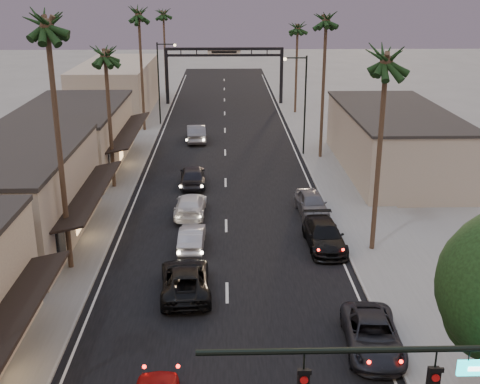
{
  "coord_description": "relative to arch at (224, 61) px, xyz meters",
  "views": [
    {
      "loc": [
        -0.07,
        -8.26,
        14.89
      ],
      "look_at": [
        0.89,
        27.49,
        2.5
      ],
      "focal_mm": 45.0,
      "sensor_mm": 36.0,
      "label": 1
    }
  ],
  "objects": [
    {
      "name": "ground",
      "position": [
        0.0,
        -30.0,
        -5.53
      ],
      "size": [
        200.0,
        200.0,
        0.0
      ],
      "primitive_type": "plane",
      "color": "slate",
      "rests_on": "ground"
    },
    {
      "name": "road",
      "position": [
        0.0,
        -25.0,
        -5.53
      ],
      "size": [
        14.0,
        120.0,
        0.02
      ],
      "primitive_type": "cube",
      "color": "black",
      "rests_on": "ground"
    },
    {
      "name": "sidewalk_left",
      "position": [
        -9.5,
        -18.0,
        -5.47
      ],
      "size": [
        5.0,
        92.0,
        0.12
      ],
      "primitive_type": "cube",
      "color": "slate",
      "rests_on": "ground"
    },
    {
      "name": "sidewalk_right",
      "position": [
        9.5,
        -18.0,
        -5.47
      ],
      "size": [
        5.0,
        92.0,
        0.12
      ],
      "primitive_type": "cube",
      "color": "slate",
      "rests_on": "ground"
    },
    {
      "name": "storefront_mid",
      "position": [
        -13.0,
        -44.0,
        -2.78
      ],
      "size": [
        8.0,
        14.0,
        5.5
      ],
      "primitive_type": "cube",
      "color": "gray",
      "rests_on": "ground"
    },
    {
      "name": "storefront_far",
      "position": [
        -13.0,
        -28.0,
        -3.03
      ],
      "size": [
        8.0,
        16.0,
        5.0
      ],
      "primitive_type": "cube",
      "color": "tan",
      "rests_on": "ground"
    },
    {
      "name": "storefront_dist",
      "position": [
        -13.0,
        -5.0,
        -2.53
      ],
      "size": [
        8.0,
        20.0,
        6.0
      ],
      "primitive_type": "cube",
      "color": "gray",
      "rests_on": "ground"
    },
    {
      "name": "building_right",
      "position": [
        14.0,
        -30.0,
        -3.03
      ],
      "size": [
        8.0,
        18.0,
        5.0
      ],
      "primitive_type": "cube",
      "color": "gray",
      "rests_on": "ground"
    },
    {
      "name": "arch",
      "position": [
        0.0,
        0.0,
        0.0
      ],
      "size": [
        15.2,
        0.4,
        7.27
      ],
      "color": "black",
      "rests_on": "ground"
    },
    {
      "name": "streetlight_right",
      "position": [
        6.92,
        -25.0,
        -0.2
      ],
      "size": [
        2.13,
        0.3,
        9.0
      ],
      "color": "black",
      "rests_on": "ground"
    },
    {
      "name": "streetlight_left",
      "position": [
        -6.92,
        -12.0,
        -0.2
      ],
      "size": [
        2.13,
        0.3,
        9.0
      ],
      "color": "black",
      "rests_on": "ground"
    },
    {
      "name": "palm_lb",
      "position": [
        -8.6,
        -48.0,
        7.85
      ],
      "size": [
        3.2,
        3.2,
        15.2
      ],
      "color": "#38281C",
      "rests_on": "ground"
    },
    {
      "name": "palm_lc",
      "position": [
        -8.6,
        -34.0,
        4.94
      ],
      "size": [
        3.2,
        3.2,
        12.2
      ],
      "color": "#38281C",
      "rests_on": "ground"
    },
    {
      "name": "palm_ld",
      "position": [
        -8.6,
        -15.0,
        6.88
      ],
      "size": [
        3.2,
        3.2,
        14.2
      ],
      "color": "#38281C",
      "rests_on": "ground"
    },
    {
      "name": "palm_ra",
      "position": [
        8.6,
        -46.0,
        5.91
      ],
      "size": [
        3.2,
        3.2,
        13.2
      ],
      "color": "#38281C",
      "rests_on": "ground"
    },
    {
      "name": "palm_rb",
      "position": [
        8.6,
        -26.0,
        6.88
      ],
      "size": [
        3.2,
        3.2,
        14.2
      ],
      "color": "#38281C",
      "rests_on": "ground"
    },
    {
      "name": "palm_rc",
      "position": [
        8.6,
        -6.0,
        4.94
      ],
      "size": [
        3.2,
        3.2,
        12.2
      ],
      "color": "#38281C",
      "rests_on": "ground"
    },
    {
      "name": "palm_far",
      "position": [
        -8.3,
        8.0,
        5.91
      ],
      "size": [
        3.2,
        3.2,
        13.2
      ],
      "color": "#38281C",
      "rests_on": "ground"
    },
    {
      "name": "oncoming_pickup",
      "position": [
        -2.11,
        -50.92,
        -4.8
      ],
      "size": [
        2.81,
        5.46,
        1.47
      ],
      "primitive_type": "imported",
      "rotation": [
        0.0,
        0.0,
        3.21
      ],
      "color": "black",
      "rests_on": "ground"
    },
    {
      "name": "oncoming_silver",
      "position": [
        -2.05,
        -45.42,
        -4.86
      ],
      "size": [
        1.52,
        4.11,
        1.34
      ],
      "primitive_type": "imported",
      "rotation": [
        0.0,
        0.0,
        3.12
      ],
      "color": "gray",
      "rests_on": "ground"
    },
    {
      "name": "oncoming_white",
      "position": [
        -2.41,
        -39.92,
        -4.82
      ],
      "size": [
        2.16,
        4.95,
        1.42
      ],
      "primitive_type": "imported",
      "rotation": [
        0.0,
        0.0,
        3.11
      ],
      "color": "silver",
      "rests_on": "ground"
    },
    {
      "name": "oncoming_dgrey",
      "position": [
        -2.56,
        -33.64,
        -4.72
      ],
      "size": [
        2.18,
        4.89,
        1.63
      ],
      "primitive_type": "imported",
      "rotation": [
        0.0,
        0.0,
        3.19
      ],
      "color": "black",
      "rests_on": "ground"
    },
    {
      "name": "oncoming_grey_far",
      "position": [
        -2.87,
        -19.63,
        -4.69
      ],
      "size": [
        2.17,
        5.26,
        1.69
      ],
      "primitive_type": "imported",
      "rotation": [
        0.0,
        0.0,
        3.22
      ],
      "color": "#57585D",
      "rests_on": "ground"
    },
    {
      "name": "curbside_near",
      "position": [
        6.2,
        -56.14,
        -4.84
      ],
      "size": [
        2.66,
        5.16,
        1.39
      ],
      "primitive_type": "imported",
      "rotation": [
        0.0,
        0.0,
        -0.07
      ],
      "color": "black",
      "rests_on": "ground"
    },
    {
      "name": "curbside_black",
      "position": [
        5.83,
        -45.51,
        -4.78
      ],
      "size": [
        2.29,
        5.26,
        1.51
      ],
      "primitive_type": "imported",
      "rotation": [
        0.0,
        0.0,
        0.04
      ],
      "color": "black",
      "rests_on": "ground"
    },
    {
      "name": "curbside_grey",
      "position": [
        5.85,
        -40.01,
        -4.75
      ],
      "size": [
        2.12,
        4.69,
        1.56
      ],
      "primitive_type": "imported",
      "rotation": [
        0.0,
        0.0,
        0.06
      ],
      "color": "#535459",
      "rests_on": "ground"
    }
  ]
}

